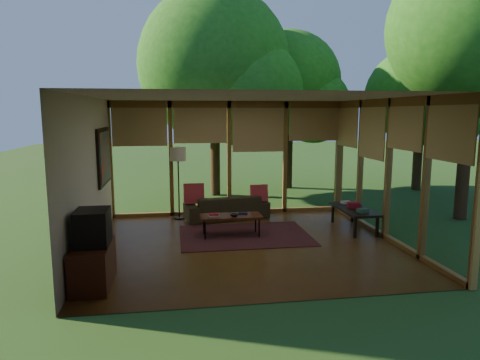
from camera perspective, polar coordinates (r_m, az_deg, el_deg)
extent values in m
plane|color=brown|center=(8.07, 0.90, -8.56)|extent=(5.50, 5.50, 0.00)
plane|color=silver|center=(7.69, 0.95, 10.98)|extent=(5.50, 5.50, 0.00)
cube|color=silver|center=(7.79, -19.43, 0.49)|extent=(0.04, 5.00, 2.70)
cube|color=silver|center=(5.35, 5.45, -2.71)|extent=(5.50, 0.04, 2.70)
cube|color=olive|center=(10.22, -1.44, 2.91)|extent=(5.50, 0.12, 2.70)
cube|color=olive|center=(8.66, 19.17, 1.31)|extent=(0.12, 5.00, 2.70)
plane|color=#264B1C|center=(18.31, 21.83, 0.68)|extent=(40.00, 40.00, 0.00)
cylinder|color=#3E2716|center=(12.66, -3.40, 8.97)|extent=(0.28, 0.28, 4.86)
sphere|color=#195714|center=(12.73, -3.46, 15.05)|extent=(4.37, 4.37, 4.37)
cylinder|color=#3E2716|center=(13.99, 6.44, 7.79)|extent=(0.28, 0.28, 4.31)
sphere|color=#195714|center=(14.01, 6.52, 12.69)|extent=(3.29, 3.29, 3.29)
cylinder|color=#3E2716|center=(10.85, 27.66, 9.66)|extent=(0.28, 0.28, 5.50)
sphere|color=#195714|center=(11.01, 28.26, 17.62)|extent=(3.51, 3.51, 3.51)
cylinder|color=#3E2716|center=(14.52, 21.89, 6.10)|extent=(0.28, 0.28, 3.72)
sphere|color=#195714|center=(14.51, 22.13, 10.17)|extent=(2.98, 2.98, 2.98)
cube|color=maroon|center=(8.61, 0.64, -7.37)|extent=(2.56, 1.81, 0.01)
imported|color=#342E1A|center=(9.89, -1.80, -3.61)|extent=(1.99, 1.06, 0.55)
cube|color=maroon|center=(9.71, -6.17, -1.88)|extent=(0.46, 0.24, 0.48)
cube|color=maroon|center=(9.90, 2.55, -1.82)|extent=(0.39, 0.21, 0.41)
cube|color=beige|center=(8.38, -3.53, -4.78)|extent=(0.22, 0.18, 0.03)
cube|color=maroon|center=(8.37, -3.54, -4.58)|extent=(0.19, 0.15, 0.03)
cube|color=black|center=(8.58, 0.39, -4.45)|extent=(0.21, 0.17, 0.03)
ellipsoid|color=black|center=(8.37, -0.77, -4.63)|extent=(0.16, 0.16, 0.07)
cube|color=#522616|center=(6.49, -19.00, -10.69)|extent=(0.50, 1.00, 0.60)
cube|color=black|center=(6.33, -19.08, -5.99)|extent=(0.45, 0.55, 0.50)
cube|color=#355E4D|center=(8.91, 16.01, -3.94)|extent=(0.24, 0.20, 0.07)
cube|color=maroon|center=(9.31, 14.86, -3.23)|extent=(0.28, 0.23, 0.11)
cube|color=beige|center=(9.67, 13.91, -2.91)|extent=(0.20, 0.14, 0.05)
cylinder|color=black|center=(10.05, -8.08, -5.02)|extent=(0.26, 0.26, 0.03)
cylinder|color=black|center=(9.89, -8.18, -0.66)|extent=(0.03, 0.03, 1.52)
cylinder|color=beige|center=(9.80, -8.27, 3.44)|extent=(0.36, 0.36, 0.30)
cube|color=#522616|center=(8.48, -1.20, -4.89)|extent=(1.20, 0.50, 0.05)
cylinder|color=black|center=(8.30, -4.68, -6.72)|extent=(0.03, 0.03, 0.38)
cylinder|color=black|center=(8.44, 2.56, -6.44)|extent=(0.03, 0.03, 0.38)
cylinder|color=black|center=(8.65, -4.85, -6.08)|extent=(0.03, 0.03, 0.38)
cylinder|color=black|center=(8.78, 2.10, -5.82)|extent=(0.03, 0.03, 0.38)
cube|color=black|center=(9.28, 14.96, -3.78)|extent=(0.60, 1.40, 0.05)
cube|color=black|center=(8.71, 15.10, -6.18)|extent=(0.05, 0.05, 0.40)
cube|color=black|center=(8.90, 17.82, -5.97)|extent=(0.05, 0.05, 0.40)
cube|color=black|center=(9.78, 12.26, -4.41)|extent=(0.05, 0.05, 0.40)
cube|color=black|center=(9.96, 14.74, -4.27)|extent=(0.05, 0.05, 0.40)
cube|color=black|center=(9.13, -17.72, 3.02)|extent=(0.05, 1.35, 1.15)
cube|color=#17686A|center=(9.13, -17.54, 3.03)|extent=(0.02, 1.20, 1.00)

